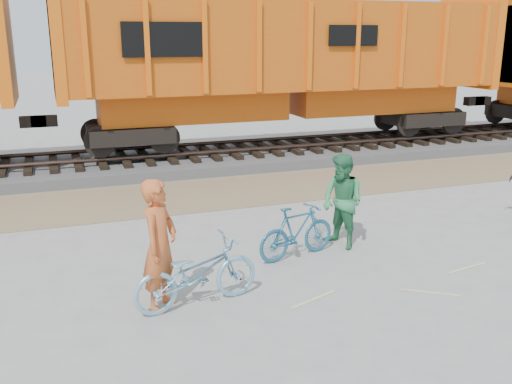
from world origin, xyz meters
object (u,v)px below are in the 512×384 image
bicycle_teal (297,232)px  hopper_car_center (288,63)px  person_man (342,202)px  person_solo (160,245)px  bicycle_blue (197,273)px

bicycle_teal → hopper_car_center: bearing=-35.3°
hopper_car_center → bicycle_teal: bearing=-111.7°
person_man → person_solo: bearing=-88.6°
bicycle_blue → person_man: person_man is taller
bicycle_teal → person_solo: 2.91m
person_solo → bicycle_teal: bearing=-30.8°
bicycle_teal → person_solo: person_solo is taller
person_solo → person_man: 3.87m
hopper_car_center → person_man: (-2.23, -7.94, -2.12)m
hopper_car_center → bicycle_blue: (-5.37, -9.37, -2.50)m
person_man → hopper_car_center: bearing=145.6°
bicycle_blue → bicycle_teal: 2.46m
hopper_car_center → person_solo: (-5.87, -9.27, -2.04)m
hopper_car_center → bicycle_blue: hopper_car_center is taller
bicycle_blue → bicycle_teal: bicycle_blue is taller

